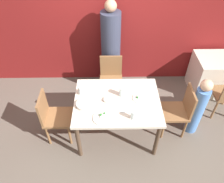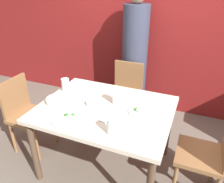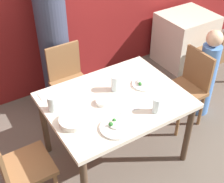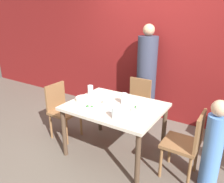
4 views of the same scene
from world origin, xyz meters
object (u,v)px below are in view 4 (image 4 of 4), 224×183
object	(u,v)px
chair_child_spot	(187,142)
bowl_curry	(84,99)
person_adult	(146,79)
glass_water_tall	(90,90)
plate_rice_adult	(139,109)
person_child	(213,147)
chair_adult_spot	(137,102)

from	to	relation	value
chair_child_spot	bowl_curry	xyz separation A→B (m)	(-1.40, -0.13, 0.28)
person_adult	bowl_curry	distance (m)	1.30
person_adult	glass_water_tall	bearing A→B (deg)	-114.05
person_adult	plate_rice_adult	distance (m)	1.19
chair_child_spot	bowl_curry	size ratio (longest dim) A/B	3.77
plate_rice_adult	glass_water_tall	bearing A→B (deg)	172.19
chair_child_spot	person_child	distance (m)	0.28
chair_child_spot	person_child	xyz separation A→B (m)	(0.28, -0.00, 0.03)
chair_adult_spot	plate_rice_adult	distance (m)	0.92
bowl_curry	glass_water_tall	world-z (taller)	glass_water_tall
person_adult	glass_water_tall	world-z (taller)	person_adult
plate_rice_adult	person_child	bearing A→B (deg)	0.50
person_adult	person_child	world-z (taller)	person_adult
chair_child_spot	person_adult	world-z (taller)	person_adult
chair_adult_spot	person_child	size ratio (longest dim) A/B	0.81
person_child	plate_rice_adult	distance (m)	0.92
person_adult	chair_child_spot	bearing A→B (deg)	-47.31
chair_adult_spot	person_child	bearing A→B (deg)	-30.52
chair_adult_spot	glass_water_tall	world-z (taller)	glass_water_tall
person_child	glass_water_tall	size ratio (longest dim) A/B	7.63
bowl_curry	plate_rice_adult	distance (m)	0.80
chair_child_spot	glass_water_tall	xyz separation A→B (m)	(-1.47, 0.11, 0.33)
person_adult	person_child	xyz separation A→B (m)	(1.30, -1.11, -0.29)
chair_adult_spot	bowl_curry	xyz separation A→B (m)	(-0.38, -0.90, 0.28)
person_child	chair_adult_spot	bearing A→B (deg)	149.48
plate_rice_adult	glass_water_tall	world-z (taller)	glass_water_tall
bowl_curry	chair_adult_spot	bearing A→B (deg)	67.04
chair_adult_spot	bowl_curry	bearing A→B (deg)	-112.96
bowl_curry	chair_child_spot	bearing A→B (deg)	5.26
glass_water_tall	chair_child_spot	bearing A→B (deg)	-4.25
bowl_curry	plate_rice_adult	size ratio (longest dim) A/B	1.04
chair_adult_spot	plate_rice_adult	world-z (taller)	chair_adult_spot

